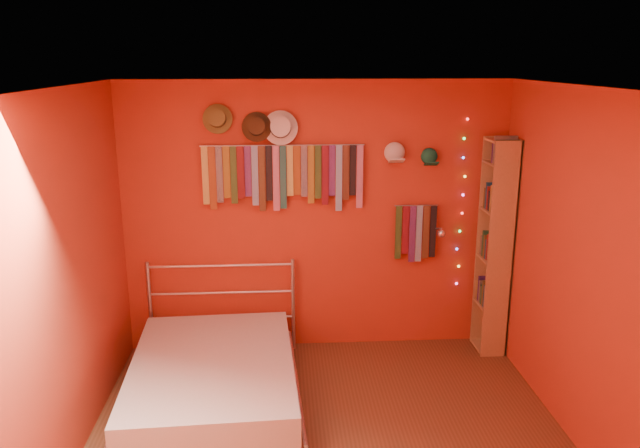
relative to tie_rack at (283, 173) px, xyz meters
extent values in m
cube|color=#AB241B|center=(0.30, 0.07, -0.44)|extent=(3.50, 0.02, 2.50)
cube|color=#AB241B|center=(2.05, -1.68, -0.44)|extent=(0.02, 3.50, 2.50)
cube|color=#AB241B|center=(-1.45, -1.68, -0.44)|extent=(0.02, 3.50, 2.50)
cube|color=white|center=(0.30, -1.68, 0.81)|extent=(3.50, 3.50, 0.02)
cylinder|color=silver|center=(0.00, 0.02, 0.24)|extent=(1.45, 0.01, 0.01)
cube|color=#BFBD4C|center=(-0.68, 0.01, -0.02)|extent=(0.06, 0.01, 0.52)
cube|color=brown|center=(-0.62, 0.00, -0.04)|extent=(0.06, 0.01, 0.57)
cube|color=#131A54|center=(-0.56, -0.01, -0.01)|extent=(0.06, 0.01, 0.50)
cube|color=olive|center=(-0.50, 0.01, 0.01)|extent=(0.06, 0.01, 0.46)
cube|color=#295020|center=(-0.44, 0.00, -0.01)|extent=(0.06, 0.01, 0.52)
cube|color=#600F0E|center=(-0.37, -0.01, 0.01)|extent=(0.06, 0.01, 0.47)
cube|color=#421861|center=(-0.31, 0.01, 0.02)|extent=(0.06, 0.01, 0.45)
cube|color=#698DBB|center=(-0.25, 0.00, -0.02)|extent=(0.06, 0.01, 0.53)
cube|color=#4E351A|center=(-0.19, -0.01, -0.05)|extent=(0.06, 0.01, 0.59)
cube|color=black|center=(-0.12, 0.01, 0.00)|extent=(0.06, 0.01, 0.49)
cube|color=#B95C8D|center=(-0.06, 0.00, -0.05)|extent=(0.06, 0.01, 0.59)
cube|color=#1A5C53|center=(0.00, -0.01, -0.04)|extent=(0.06, 0.01, 0.57)
cube|color=#B0B749|center=(0.06, 0.01, 0.02)|extent=(0.06, 0.01, 0.45)
cube|color=brown|center=(0.12, 0.00, 0.02)|extent=(0.06, 0.01, 0.44)
cube|color=#191457|center=(0.19, -0.01, 0.02)|extent=(0.06, 0.01, 0.46)
cube|color=olive|center=(0.25, 0.01, -0.02)|extent=(0.06, 0.01, 0.52)
cube|color=#2E5020|center=(0.31, 0.00, 0.01)|extent=(0.06, 0.01, 0.48)
cube|color=maroon|center=(0.37, -0.01, -0.02)|extent=(0.06, 0.01, 0.54)
cube|color=#4A1863|center=(0.44, 0.01, 0.02)|extent=(0.06, 0.01, 0.46)
cube|color=#79AFD8|center=(0.50, 0.00, -0.05)|extent=(0.06, 0.01, 0.60)
cube|color=#462217|center=(0.56, -0.01, 0.00)|extent=(0.06, 0.01, 0.49)
cube|color=black|center=(0.62, 0.01, 0.02)|extent=(0.06, 0.01, 0.46)
cube|color=#AA5585|center=(0.69, 0.00, -0.04)|extent=(0.06, 0.01, 0.57)
cylinder|color=silver|center=(1.21, 0.02, -0.32)|extent=(0.40, 0.01, 0.01)
cube|color=#235221|center=(1.05, 0.01, -0.57)|extent=(0.06, 0.01, 0.51)
cube|color=maroon|center=(1.12, 0.00, -0.55)|extent=(0.06, 0.01, 0.46)
cube|color=#40175C|center=(1.18, -0.01, -0.59)|extent=(0.06, 0.01, 0.54)
cube|color=#6D9FC2|center=(1.25, 0.01, -0.59)|extent=(0.06, 0.01, 0.54)
cube|color=#50301A|center=(1.31, 0.00, -0.57)|extent=(0.06, 0.01, 0.50)
cube|color=black|center=(1.37, -0.01, -0.56)|extent=(0.06, 0.01, 0.49)
cylinder|color=olive|center=(-0.56, 0.01, 0.48)|extent=(0.26, 0.06, 0.25)
cylinder|color=olive|center=(-0.56, -0.04, 0.49)|extent=(0.15, 0.13, 0.17)
cylinder|color=#332314|center=(-0.56, -0.02, 0.49)|extent=(0.16, 0.05, 0.16)
cylinder|color=#3F2B16|center=(-0.22, 0.01, 0.41)|extent=(0.26, 0.06, 0.26)
cylinder|color=#3F2B16|center=(-0.22, -0.04, 0.42)|extent=(0.15, 0.13, 0.17)
cylinder|color=black|center=(-0.22, -0.02, 0.41)|extent=(0.16, 0.05, 0.16)
cylinder|color=white|center=(-0.02, 0.01, 0.40)|extent=(0.30, 0.08, 0.30)
cylinder|color=white|center=(-0.02, -0.05, 0.41)|extent=(0.18, 0.15, 0.20)
cylinder|color=black|center=(-0.02, -0.02, 0.41)|extent=(0.18, 0.06, 0.18)
ellipsoid|color=white|center=(1.00, 0.02, 0.17)|extent=(0.18, 0.14, 0.18)
cube|color=white|center=(1.00, -0.10, 0.12)|extent=(0.13, 0.10, 0.05)
ellipsoid|color=#17694B|center=(1.31, 0.02, 0.14)|extent=(0.16, 0.12, 0.16)
cube|color=#17694B|center=(1.31, -0.09, 0.09)|extent=(0.12, 0.09, 0.05)
sphere|color=#FF3333|center=(1.64, 0.03, 0.46)|extent=(0.02, 0.02, 0.02)
sphere|color=#33FF4C|center=(1.62, 0.03, 0.29)|extent=(0.02, 0.02, 0.02)
sphere|color=#4C66FF|center=(1.63, 0.03, 0.12)|extent=(0.02, 0.02, 0.02)
sphere|color=yellow|center=(1.65, 0.03, -0.05)|extent=(0.02, 0.02, 0.02)
sphere|color=#FF4CCC|center=(1.65, 0.03, -0.23)|extent=(0.02, 0.02, 0.02)
sphere|color=#FF3333|center=(1.65, 0.03, -0.40)|extent=(0.02, 0.02, 0.02)
sphere|color=#33FF4C|center=(1.64, 0.03, -0.57)|extent=(0.02, 0.02, 0.02)
sphere|color=#4C66FF|center=(1.62, 0.03, -0.74)|extent=(0.02, 0.02, 0.02)
sphere|color=yellow|center=(1.65, 0.03, -0.92)|extent=(0.02, 0.02, 0.02)
sphere|color=#FF4CCC|center=(1.63, 0.03, -1.09)|extent=(0.02, 0.02, 0.02)
cylinder|color=silver|center=(1.40, 0.05, -0.54)|extent=(0.04, 0.03, 0.04)
cylinder|color=silver|center=(1.40, -0.08, -0.51)|extent=(0.01, 0.26, 0.08)
sphere|color=white|center=(1.40, -0.21, -0.52)|extent=(0.07, 0.07, 0.07)
cube|color=#9F7948|center=(1.92, -0.31, -0.69)|extent=(0.24, 0.02, 2.00)
cube|color=#9F7948|center=(1.92, 0.01, -0.69)|extent=(0.24, 0.02, 2.00)
cube|color=#9F7948|center=(2.03, -0.15, -0.69)|extent=(0.02, 0.34, 2.00)
cube|color=#9F7948|center=(1.92, -0.15, -1.67)|extent=(0.24, 0.32, 0.02)
cube|color=#9F7948|center=(1.92, -0.15, -1.24)|extent=(0.24, 0.32, 0.02)
cube|color=#9F7948|center=(1.92, -0.15, -0.79)|extent=(0.24, 0.32, 0.02)
cube|color=#9F7948|center=(1.92, -0.15, -0.34)|extent=(0.24, 0.32, 0.02)
cube|color=#9F7948|center=(1.92, -0.15, 0.09)|extent=(0.24, 0.32, 0.02)
cube|color=#9F7948|center=(1.92, -0.15, 0.29)|extent=(0.24, 0.32, 0.02)
cylinder|color=silver|center=(-1.24, -0.03, -1.24)|extent=(0.03, 0.03, 0.89)
cylinder|color=silver|center=(0.07, -0.03, -1.24)|extent=(0.03, 0.03, 0.89)
cylinder|color=silver|center=(-0.58, -0.03, -1.36)|extent=(1.32, 0.02, 0.02)
cylinder|color=silver|center=(-0.58, -0.03, -1.10)|extent=(1.32, 0.02, 0.02)
cylinder|color=silver|center=(-0.58, -0.03, -0.84)|extent=(1.32, 0.02, 0.02)
cube|color=beige|center=(-0.58, -0.98, -1.48)|extent=(1.33, 1.84, 0.36)
cylinder|color=silver|center=(-1.24, -0.98, -1.50)|extent=(0.11, 1.79, 0.03)
cylinder|color=silver|center=(0.07, -0.98, -1.50)|extent=(0.11, 1.79, 0.03)
camera|label=1|loc=(-0.03, -5.46, 1.00)|focal=35.00mm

